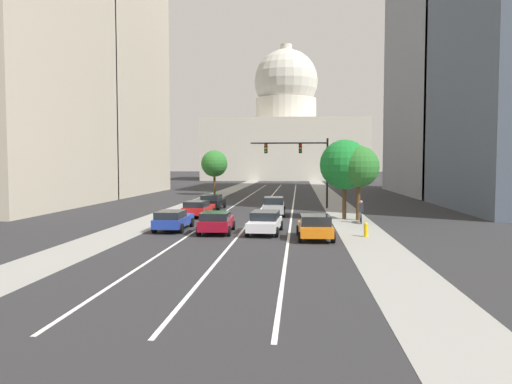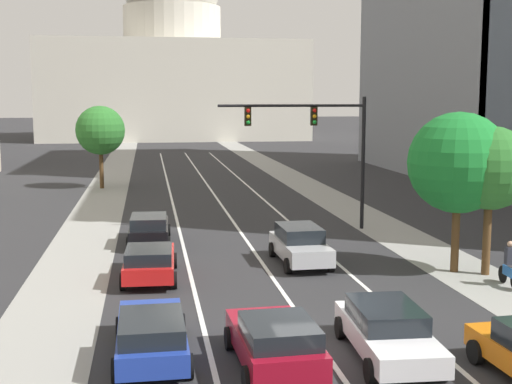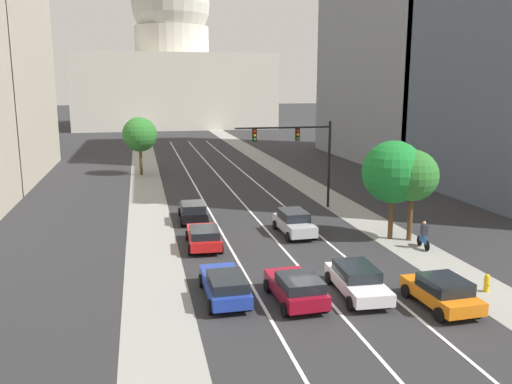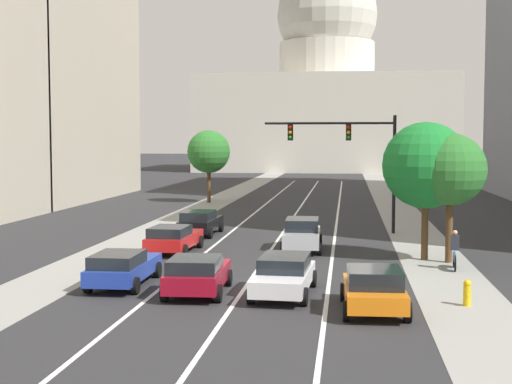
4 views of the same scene
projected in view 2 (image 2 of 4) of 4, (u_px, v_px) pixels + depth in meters
ground_plane at (204, 180)px, 58.20m from camera, size 400.00×400.00×0.00m
sidewalk_left at (107, 190)px, 52.09m from camera, size 3.16×130.00×0.01m
sidewalk_right at (307, 186)px, 54.53m from camera, size 3.16×130.00×0.01m
lane_stripe_left at (174, 209)px, 43.04m from camera, size 0.16×90.00×0.01m
lane_stripe_center at (224, 208)px, 43.53m from camera, size 0.16×90.00×0.01m
lane_stripe_right at (272, 207)px, 44.01m from camera, size 0.16×90.00×0.01m
capitol_building at (173, 64)px, 120.58m from camera, size 43.95×28.62×37.93m
car_silver at (300, 244)px, 28.81m from camera, size 2.08×4.50×1.60m
car_black at (149, 228)px, 32.68m from camera, size 2.13×4.56×1.46m
car_crimson at (275, 340)px, 17.57m from camera, size 2.23×4.25×1.42m
car_white at (387, 330)px, 18.39m from camera, size 2.24×4.83×1.41m
car_blue at (151, 333)px, 18.15m from camera, size 2.03×4.75×1.38m
car_red at (150, 261)px, 26.21m from camera, size 2.22×4.64×1.38m
traffic_signal_mast at (320, 135)px, 35.63m from camera, size 7.82×0.39×7.03m
cyclist at (510, 264)px, 25.24m from camera, size 0.38×1.70×1.72m
street_tree_mid_left at (100, 131)px, 52.52m from camera, size 3.77×3.77×6.39m
street_tree_mid_right at (490, 169)px, 26.52m from camera, size 3.27×3.27×5.90m
street_tree_near_right at (458, 163)px, 26.95m from camera, size 4.01×4.01×6.43m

